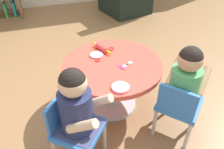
# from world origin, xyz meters

# --- Properties ---
(ground_plane) EXTENTS (10.00, 10.00, 0.00)m
(ground_plane) POSITION_xyz_m (0.00, 0.00, 0.00)
(ground_plane) COLOR olive
(craft_table) EXTENTS (0.84, 0.84, 0.46)m
(craft_table) POSITION_xyz_m (0.00, 0.00, 0.35)
(craft_table) COLOR silver
(craft_table) RESTS_ON ground
(child_chair_left) EXTENTS (0.42, 0.42, 0.54)m
(child_chair_left) POSITION_xyz_m (-0.41, -0.44, 0.31)
(child_chair_left) COLOR #B7B7BC
(child_chair_left) RESTS_ON ground
(seated_child_left) EXTENTS (0.44, 0.43, 0.51)m
(seated_child_left) POSITION_xyz_m (-0.38, -0.46, 0.53)
(seated_child_left) COLOR #3F4772
(seated_child_left) RESTS_ON ground
(child_chair_right) EXTENTS (0.42, 0.42, 0.54)m
(child_chair_right) POSITION_xyz_m (0.37, -0.47, 0.31)
(child_chair_right) COLOR #B7B7BC
(child_chair_right) RESTS_ON ground
(seated_child_right) EXTENTS (0.44, 0.43, 0.51)m
(seated_child_right) POSITION_xyz_m (0.40, -0.45, 0.53)
(seated_child_right) COLOR #3F4772
(seated_child_right) RESTS_ON ground
(rolling_pin) EXTENTS (0.11, 0.22, 0.05)m
(rolling_pin) POSITION_xyz_m (-0.02, 0.22, 0.49)
(rolling_pin) COLOR #D83F3F
(rolling_pin) RESTS_ON craft_table
(craft_scissors) EXTENTS (0.14, 0.11, 0.01)m
(craft_scissors) POSITION_xyz_m (0.08, -0.07, 0.47)
(craft_scissors) COLOR silver
(craft_scissors) RESTS_ON craft_table
(playdough_blob_0) EXTENTS (0.12, 0.12, 0.01)m
(playdough_blob_0) POSITION_xyz_m (-0.09, 0.16, 0.47)
(playdough_blob_0) COLOR pink
(playdough_blob_0) RESTS_ON craft_table
(playdough_blob_1) EXTENTS (0.13, 0.13, 0.02)m
(playdough_blob_1) POSITION_xyz_m (-0.04, -0.33, 0.47)
(playdough_blob_1) COLOR pink
(playdough_blob_1) RESTS_ON craft_table
(cookie_cutter_0) EXTENTS (0.06, 0.06, 0.01)m
(cookie_cutter_0) POSITION_xyz_m (0.06, 0.22, 0.47)
(cookie_cutter_0) COLOR red
(cookie_cutter_0) RESTS_ON craft_table
(cookie_cutter_1) EXTENTS (0.05, 0.05, 0.01)m
(cookie_cutter_1) POSITION_xyz_m (-0.10, 0.07, 0.47)
(cookie_cutter_1) COLOR red
(cookie_cutter_1) RESTS_ON craft_table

